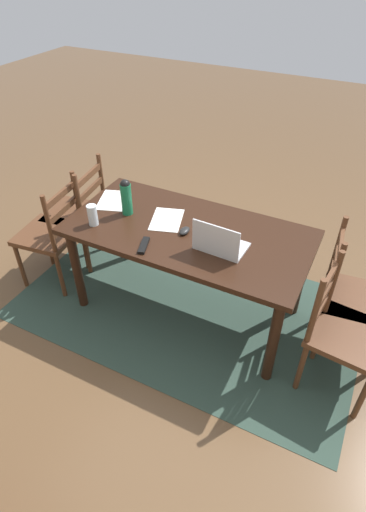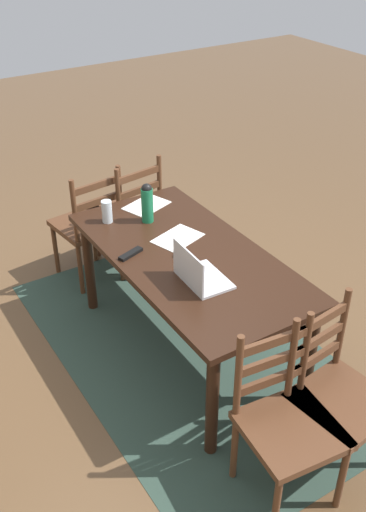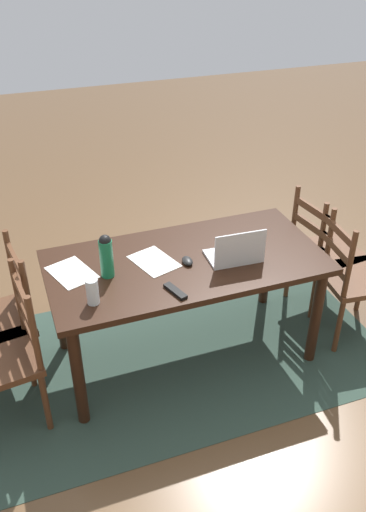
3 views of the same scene
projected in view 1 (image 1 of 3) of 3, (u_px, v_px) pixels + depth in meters
ground_plane at (187, 307)px, 3.31m from camera, size 14.00×14.00×0.00m
area_rug at (187, 307)px, 3.30m from camera, size 2.63×1.54×0.01m
dining_table at (188, 241)px, 2.89m from camera, size 1.69×0.84×0.76m
chair_right_near at (78, 214)px, 3.54m from camera, size 0.50×0.50×0.95m
chair_left_near at (352, 298)px, 2.73m from camera, size 0.49×0.49×0.95m
chair_right_far at (52, 234)px, 3.30m from camera, size 0.49×0.49×0.95m
chair_left_far at (343, 332)px, 2.50m from camera, size 0.49×0.49×0.95m
laptop at (219, 243)px, 2.62m from camera, size 0.33×0.24×0.23m
water_bottle at (126, 196)px, 2.91m from camera, size 0.08×0.08×0.27m
drinking_glass at (93, 215)px, 2.84m from camera, size 0.07×0.07×0.15m
computer_mouse at (185, 231)px, 2.80m from camera, size 0.06×0.10×0.03m
tv_remote at (144, 245)px, 2.68m from camera, size 0.09×0.18×0.02m
paper_stack_left at (113, 200)px, 3.14m from camera, size 0.30×0.35×0.00m
paper_stack_right at (167, 220)px, 2.93m from camera, size 0.29×0.35×0.00m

